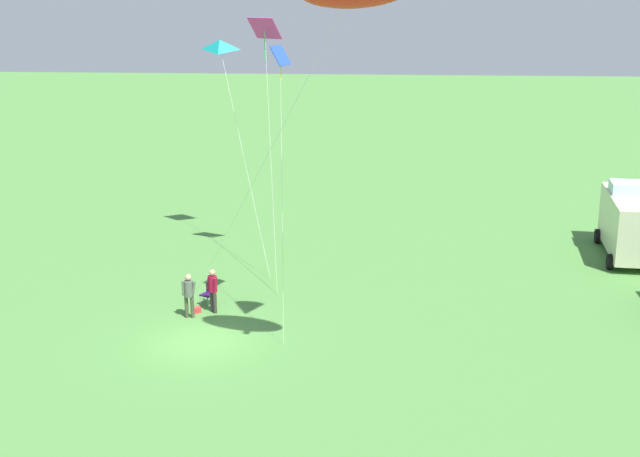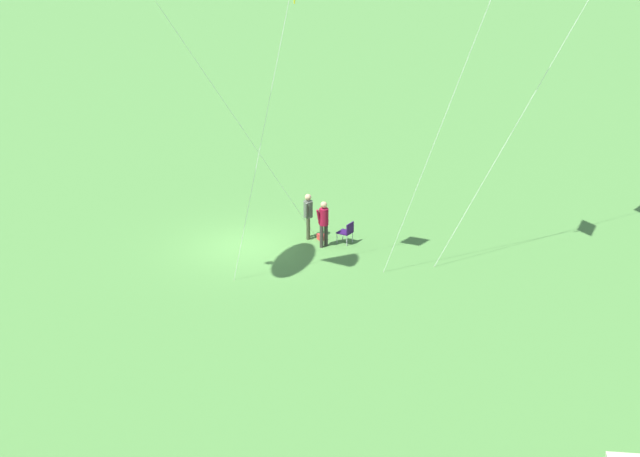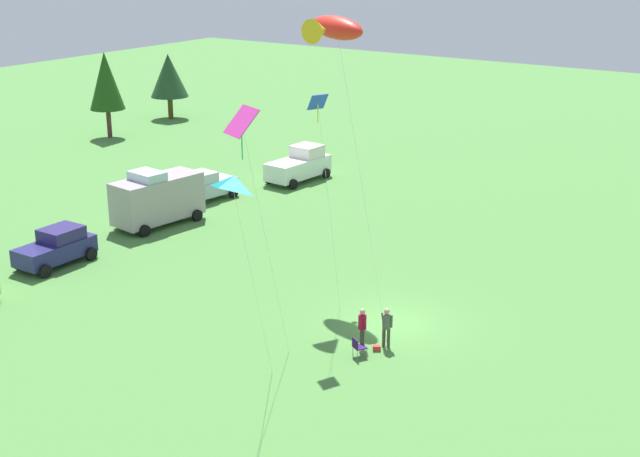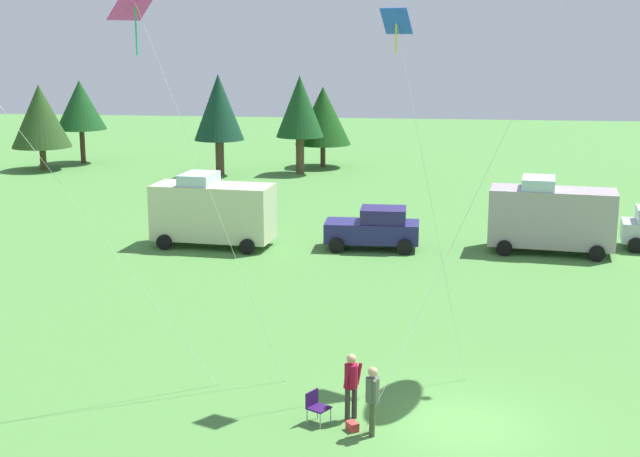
{
  "view_description": "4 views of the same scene",
  "coord_description": "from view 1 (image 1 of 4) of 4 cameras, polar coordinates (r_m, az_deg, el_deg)",
  "views": [
    {
      "loc": [
        28.76,
        6.04,
        12.88
      ],
      "look_at": [
        -2.0,
        4.12,
        3.7
      ],
      "focal_mm": 50.0,
      "sensor_mm": 36.0,
      "label": 1
    },
    {
      "loc": [
        -3.29,
        30.03,
        12.4
      ],
      "look_at": [
        -2.81,
        5.24,
        2.75
      ],
      "focal_mm": 50.0,
      "sensor_mm": 36.0,
      "label": 2
    },
    {
      "loc": [
        -31.55,
        -17.46,
        16.43
      ],
      "look_at": [
        -0.94,
        3.37,
        4.04
      ],
      "focal_mm": 50.0,
      "sensor_mm": 36.0,
      "label": 3
    },
    {
      "loc": [
        -1.02,
        -20.93,
        9.59
      ],
      "look_at": [
        -4.0,
        2.89,
        4.27
      ],
      "focal_mm": 50.0,
      "sensor_mm": 36.0,
      "label": 4
    }
  ],
  "objects": [
    {
      "name": "person_kite_flyer",
      "position": [
        33.91,
        -8.4,
        -4.06
      ],
      "size": [
        0.35,
        0.54,
        1.74
      ],
      "rotation": [
        0.0,
        0.0,
        0.04
      ],
      "color": "#3E452C",
      "rests_on": "ground"
    },
    {
      "name": "person_spectator",
      "position": [
        34.3,
        -6.88,
        -3.76
      ],
      "size": [
        0.53,
        0.51,
        1.74
      ],
      "rotation": [
        0.0,
        0.0,
        -0.8
      ],
      "color": "#36312D",
      "rests_on": "ground"
    },
    {
      "name": "kite_diamond_rainbow",
      "position": [
        37.61,
        -3.55,
        12.36
      ],
      "size": [
        4.24,
        1.51,
        10.78
      ],
      "color": "#D4319C",
      "rests_on": "ground"
    },
    {
      "name": "van_camper_beige",
      "position": [
        42.77,
        19.39,
        0.39
      ],
      "size": [
        5.59,
        3.02,
        3.34
      ],
      "rotation": [
        0.0,
        0.0,
        3.05
      ],
      "color": "beige",
      "rests_on": "ground"
    },
    {
      "name": "ground_plane",
      "position": [
        32.09,
        -7.65,
        -7.23
      ],
      "size": [
        160.0,
        160.0,
        0.0
      ],
      "primitive_type": "plane",
      "color": "#487F3A"
    },
    {
      "name": "folding_chair",
      "position": [
        35.33,
        -7.12,
        -4.08
      ],
      "size": [
        0.66,
        0.66,
        0.82
      ],
      "rotation": [
        0.0,
        0.0,
        -0.54
      ],
      "color": "#2A104A",
      "rests_on": "ground"
    },
    {
      "name": "backpack_on_grass",
      "position": [
        34.66,
        -7.92,
        -5.19
      ],
      "size": [
        0.36,
        0.39,
        0.22
      ],
      "primitive_type": "cube",
      "rotation": [
        0.0,
        0.0,
        5.31
      ],
      "color": "red",
      "rests_on": "ground"
    },
    {
      "name": "kite_delta_teal",
      "position": [
        41.45,
        -6.43,
        11.57
      ],
      "size": [
        5.77,
        3.5,
        9.7
      ],
      "color": "#10878B",
      "rests_on": "ground"
    },
    {
      "name": "kite_diamond_blue",
      "position": [
        31.04,
        -2.54,
        10.29
      ],
      "size": [
        2.57,
        0.71,
        10.19
      ],
      "color": "blue",
      "rests_on": "ground"
    }
  ]
}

